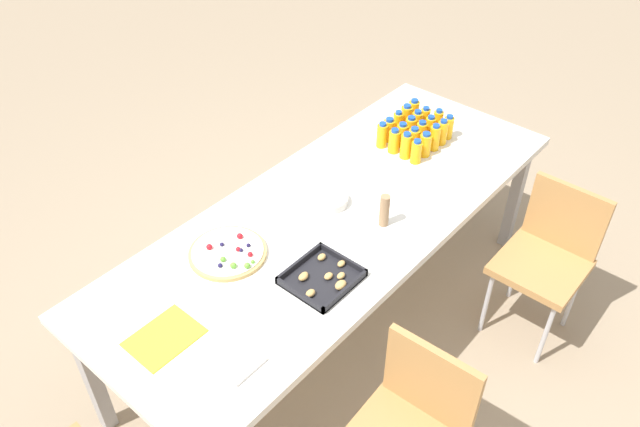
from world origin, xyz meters
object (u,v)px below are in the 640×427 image
at_px(juice_bottle_3, 389,130).
at_px(juice_bottle_14, 406,146).
at_px(juice_bottle_0, 413,112).
at_px(snack_tray, 322,278).
at_px(party_table, 337,222).
at_px(juice_bottle_11, 430,128).
at_px(juice_bottle_6, 417,123).
at_px(juice_bottle_19, 416,152).
at_px(juice_bottle_2, 398,123).
at_px(paper_folder, 164,337).
at_px(juice_bottle_13, 414,140).
at_px(plate_stack, 329,200).
at_px(napkin_stack, 238,361).
at_px(juice_bottle_7, 410,129).
at_px(juice_bottle_16, 442,132).
at_px(cardboard_tube, 384,211).
at_px(juice_bottle_18, 425,145).
at_px(juice_bottle_9, 394,141).
at_px(fruit_pizza, 228,253).
at_px(juice_bottle_4, 382,135).
at_px(juice_bottle_12, 421,133).
at_px(juice_bottle_17, 435,138).
at_px(juice_bottle_10, 438,122).
at_px(juice_bottle_5, 425,118).
at_px(juice_bottle_8, 402,135).
at_px(chair_far_left, 549,252).
at_px(chair_far_right, 411,426).
at_px(juice_bottle_1, 406,118).

xyz_separation_m(juice_bottle_3, juice_bottle_14, (0.07, 0.16, 0.01)).
height_order(juice_bottle_0, snack_tray, juice_bottle_0).
bearing_deg(party_table, juice_bottle_11, -178.19).
height_order(juice_bottle_6, juice_bottle_19, juice_bottle_6).
height_order(party_table, juice_bottle_6, juice_bottle_6).
relative_size(juice_bottle_2, paper_folder, 0.54).
relative_size(juice_bottle_3, juice_bottle_13, 0.98).
xyz_separation_m(juice_bottle_3, juice_bottle_13, (-0.01, 0.15, 0.00)).
xyz_separation_m(plate_stack, napkin_stack, (0.91, 0.34, -0.01)).
xyz_separation_m(party_table, paper_folder, (0.99, -0.02, 0.06)).
height_order(juice_bottle_2, juice_bottle_7, juice_bottle_2).
relative_size(juice_bottle_2, plate_stack, 0.79).
bearing_deg(juice_bottle_16, juice_bottle_0, -107.42).
bearing_deg(cardboard_tube, juice_bottle_0, -154.13).
bearing_deg(juice_bottle_14, juice_bottle_18, 141.27).
xyz_separation_m(juice_bottle_9, fruit_pizza, (1.10, -0.08, -0.05)).
relative_size(juice_bottle_0, juice_bottle_9, 1.07).
distance_m(juice_bottle_19, fruit_pizza, 1.12).
height_order(snack_tray, cardboard_tube, cardboard_tube).
distance_m(juice_bottle_18, snack_tray, 1.05).
bearing_deg(juice_bottle_6, juice_bottle_2, -45.72).
distance_m(juice_bottle_7, juice_bottle_16, 0.17).
height_order(juice_bottle_4, juice_bottle_19, juice_bottle_4).
distance_m(juice_bottle_6, paper_folder, 1.79).
bearing_deg(party_table, juice_bottle_13, -177.74).
bearing_deg(juice_bottle_2, juice_bottle_12, 90.75).
bearing_deg(juice_bottle_13, juice_bottle_17, 135.92).
xyz_separation_m(juice_bottle_19, fruit_pizza, (1.10, -0.22, -0.05)).
bearing_deg(napkin_stack, fruit_pizza, -129.37).
distance_m(juice_bottle_3, juice_bottle_18, 0.22).
xyz_separation_m(juice_bottle_10, cardboard_tube, (0.81, 0.23, 0.01)).
height_order(juice_bottle_19, fruit_pizza, juice_bottle_19).
height_order(juice_bottle_10, juice_bottle_13, juice_bottle_10).
distance_m(juice_bottle_10, juice_bottle_13, 0.22).
distance_m(juice_bottle_5, plate_stack, 0.85).
xyz_separation_m(juice_bottle_8, juice_bottle_18, (-0.00, 0.14, -0.00)).
bearing_deg(juice_bottle_17, chair_far_left, 86.07).
distance_m(party_table, juice_bottle_13, 0.67).
distance_m(chair_far_right, juice_bottle_4, 1.53).
xyz_separation_m(juice_bottle_14, juice_bottle_16, (-0.23, 0.07, -0.00)).
bearing_deg(juice_bottle_1, juice_bottle_9, 19.70).
bearing_deg(juice_bottle_8, juice_bottle_0, -160.24).
bearing_deg(juice_bottle_16, plate_stack, -9.09).
xyz_separation_m(juice_bottle_18, paper_folder, (1.64, -0.07, -0.06)).
bearing_deg(cardboard_tube, plate_stack, -81.18).
distance_m(juice_bottle_14, fruit_pizza, 1.11).
height_order(juice_bottle_10, snack_tray, juice_bottle_10).
relative_size(juice_bottle_6, juice_bottle_10, 0.97).
height_order(juice_bottle_5, paper_folder, juice_bottle_5).
xyz_separation_m(chair_far_right, juice_bottle_9, (-1.12, -0.91, 0.32)).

